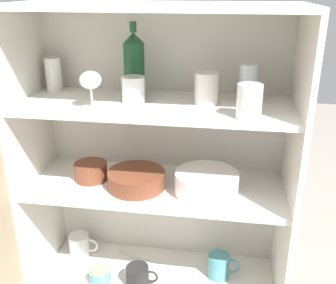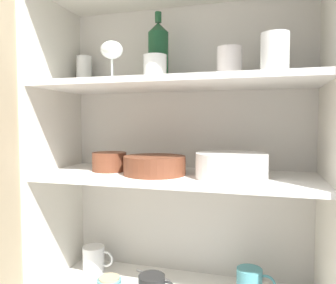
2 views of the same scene
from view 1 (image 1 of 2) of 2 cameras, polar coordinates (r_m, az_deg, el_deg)
name	(u,v)px [view 1 (image 1 of 2)]	position (r m, az deg, el deg)	size (l,w,h in m)	color
cupboard_back_panel	(165,173)	(1.67, -0.51, -4.59)	(0.98, 0.02, 1.34)	silver
cupboard_side_left	(38,185)	(1.66, -18.35, -5.98)	(0.02, 0.39, 1.34)	silver
cupboard_side_right	(287,205)	(1.51, 16.84, -8.77)	(0.02, 0.39, 1.34)	silver
cupboard_top_panel	(154,6)	(1.32, -2.03, 19.11)	(0.98, 0.39, 0.02)	silver
shelf_board_lower	(157,276)	(1.73, -1.54, -18.92)	(0.94, 0.35, 0.02)	white
shelf_board_middle	(156,187)	(1.49, -1.70, -6.50)	(0.94, 0.35, 0.02)	white
shelf_board_upper	(155,106)	(1.37, -1.85, 5.30)	(0.94, 0.35, 0.02)	white
tumbler_glass_0	(248,83)	(1.40, 11.52, 8.39)	(0.06, 0.06, 0.13)	white
tumbler_glass_1	(249,102)	(1.21, 11.71, 5.77)	(0.08, 0.08, 0.11)	white
tumbler_glass_2	(54,74)	(1.58, -16.25, 9.41)	(0.06, 0.06, 0.13)	white
tumbler_glass_3	(133,90)	(1.37, -5.06, 7.59)	(0.08, 0.08, 0.09)	white
tumbler_glass_4	(207,88)	(1.35, 5.63, 7.79)	(0.08, 0.08, 0.11)	silver
wine_glass_0	(91,83)	(1.30, -11.16, 8.40)	(0.08, 0.08, 0.12)	white
wine_bottle	(134,64)	(1.44, -4.93, 11.16)	(0.08, 0.08, 0.26)	#194728
plate_stack_white	(206,183)	(1.41, 5.60, -5.98)	(0.23, 0.23, 0.08)	white
mixing_bowl_large	(136,179)	(1.46, -4.62, -5.34)	(0.21, 0.21, 0.06)	brown
serving_bowl_small	(91,171)	(1.54, -11.12, -4.09)	(0.12, 0.12, 0.07)	brown
coffee_mug_primary	(138,276)	(1.66, -4.37, -18.82)	(0.13, 0.09, 0.09)	black
coffee_mug_extra_1	(219,266)	(1.70, 7.42, -17.40)	(0.13, 0.09, 0.10)	teal
coffee_mug_extra_2	(80,245)	(1.84, -12.67, -14.38)	(0.13, 0.09, 0.10)	white
storage_jar	(100,276)	(1.69, -9.81, -18.66)	(0.08, 0.08, 0.07)	#5BA3A8
serving_spoon	(138,258)	(1.81, -4.42, -16.43)	(0.16, 0.08, 0.01)	silver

